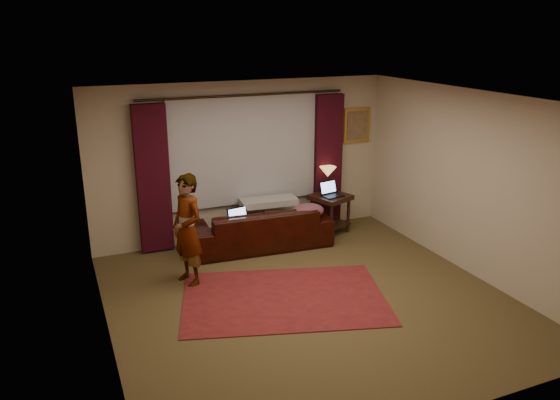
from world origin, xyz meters
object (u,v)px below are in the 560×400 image
Objects in this scene: laptop_table at (333,189)px; person at (187,230)px; tiffany_lamp at (328,180)px; end_table at (330,214)px; laptop_sofa at (241,217)px; sofa at (261,220)px.

person reaches higher than laptop_table.
end_table is at bearing -93.39° from tiffany_lamp.
tiffany_lamp is (1.69, 0.36, 0.33)m from laptop_sofa.
laptop_sofa is 1.76m from tiffany_lamp.
sofa is 1.43m from tiffany_lamp.
end_table is at bearing -170.23° from sofa.
sofa reaches higher than end_table.
sofa is 5.93× the size of laptop_table.
person is at bearing -172.63° from laptop_table.
laptop_table reaches higher than sofa.
tiffany_lamp reaches higher than end_table.
tiffany_lamp is at bearing 1.06° from laptop_sofa.
sofa is 0.39m from laptop_sofa.
end_table is 2.91m from person.
person reaches higher than sofa.
person reaches higher than laptop_sofa.
sofa is 5.91× the size of laptop_sofa.
laptop_table is 0.24× the size of person.
sofa is 1.34m from end_table.
end_table is at bearing 77.62° from laptop_table.
end_table is 0.47m from laptop_table.
end_table is at bearing -3.33° from laptop_sofa.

